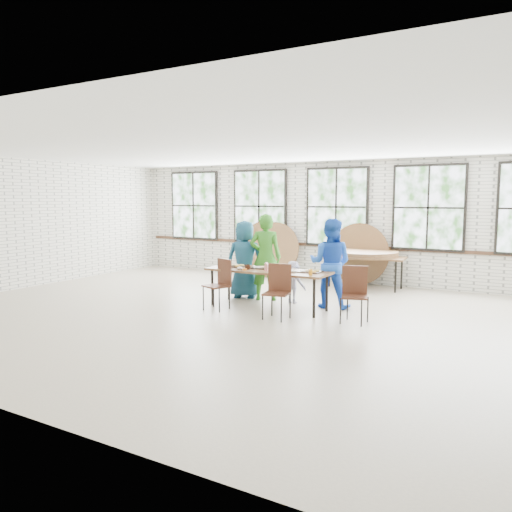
% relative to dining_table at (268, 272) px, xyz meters
% --- Properties ---
extents(room, '(12.00, 12.00, 12.00)m').
position_rel_dining_table_xyz_m(room, '(0.01, 3.57, 1.14)').
color(room, '#BDAE96').
rests_on(room, ground).
extents(dining_table, '(2.41, 0.82, 0.74)m').
position_rel_dining_table_xyz_m(dining_table, '(0.00, 0.00, 0.00)').
color(dining_table, brown).
rests_on(dining_table, ground).
extents(chair_near_left, '(0.54, 0.53, 0.95)m').
position_rel_dining_table_xyz_m(chair_near_left, '(-0.74, -0.52, -0.13)').
color(chair_near_left, '#492618').
rests_on(chair_near_left, ground).
extents(chair_near_right, '(0.49, 0.47, 0.95)m').
position_rel_dining_table_xyz_m(chair_near_right, '(0.54, -0.61, -0.13)').
color(chair_near_right, '#492618').
rests_on(chair_near_right, ground).
extents(chair_spare, '(0.53, 0.52, 0.95)m').
position_rel_dining_table_xyz_m(chair_spare, '(1.78, -0.21, -0.13)').
color(chair_spare, '#492618').
rests_on(chair_spare, ground).
extents(adult_teal, '(0.91, 0.72, 1.63)m').
position_rel_dining_table_xyz_m(adult_teal, '(-0.91, 0.65, 0.13)').
color(adult_teal, '#1C516A').
rests_on(adult_teal, ground).
extents(adult_green, '(0.76, 0.63, 1.78)m').
position_rel_dining_table_xyz_m(adult_green, '(-0.41, 0.65, 0.20)').
color(adult_green, '#2F7A20').
rests_on(adult_green, ground).
extents(toddler, '(0.56, 0.33, 0.84)m').
position_rel_dining_table_xyz_m(toddler, '(0.21, 0.65, -0.27)').
color(toddler, '#1D133E').
rests_on(toddler, ground).
extents(adult_blue, '(0.90, 0.74, 1.71)m').
position_rel_dining_table_xyz_m(adult_blue, '(1.00, 0.65, 0.16)').
color(adult_blue, blue).
rests_on(adult_blue, ground).
extents(storage_table, '(1.86, 0.91, 0.74)m').
position_rel_dining_table_xyz_m(storage_table, '(0.94, 3.05, -0.00)').
color(storage_table, brown).
rests_on(storage_table, ground).
extents(tabletop_clutter, '(2.05, 0.55, 0.11)m').
position_rel_dining_table_xyz_m(tabletop_clutter, '(0.08, -0.02, 0.08)').
color(tabletop_clutter, black).
rests_on(tabletop_clutter, dining_table).
extents(round_tops_stacked, '(1.50, 1.50, 0.13)m').
position_rel_dining_table_xyz_m(round_tops_stacked, '(0.94, 3.05, 0.12)').
color(round_tops_stacked, brown).
rests_on(round_tops_stacked, storage_table).
extents(round_tops_leaning, '(4.11, 0.43, 1.50)m').
position_rel_dining_table_xyz_m(round_tops_leaning, '(-0.99, 3.39, 0.05)').
color(round_tops_leaning, brown).
rests_on(round_tops_leaning, ground).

